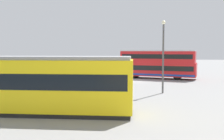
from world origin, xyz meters
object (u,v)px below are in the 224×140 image
at_px(pedestrian_near_railing, 76,77).
at_px(double_decker_bus, 157,64).
at_px(street_lamp, 163,51).
at_px(tram_yellow, 25,84).
at_px(pedestrian_crossing, 118,82).
at_px(info_sign, 56,70).

bearing_deg(pedestrian_near_railing, double_decker_bus, -132.25).
distance_m(pedestrian_near_railing, street_lamp, 9.84).
bearing_deg(tram_yellow, street_lamp, -133.52).
bearing_deg(street_lamp, pedestrian_near_railing, -18.98).
distance_m(tram_yellow, street_lamp, 12.46).
xyz_separation_m(tram_yellow, pedestrian_crossing, (-4.52, -8.60, -0.88)).
xyz_separation_m(tram_yellow, street_lamp, (-8.47, -8.92, 1.98)).
xyz_separation_m(pedestrian_near_railing, pedestrian_crossing, (-4.97, 3.39, -0.08)).
distance_m(pedestrian_crossing, street_lamp, 4.89).
xyz_separation_m(double_decker_bus, street_lamp, (-0.36, 12.50, 1.82)).
distance_m(tram_yellow, info_sign, 13.12).
distance_m(double_decker_bus, tram_yellow, 22.91).
relative_size(double_decker_bus, street_lamp, 1.63).
relative_size(tram_yellow, pedestrian_crossing, 8.31).
relative_size(pedestrian_crossing, info_sign, 0.67).
bearing_deg(pedestrian_near_railing, pedestrian_crossing, 145.65).
bearing_deg(info_sign, double_decker_bus, -141.99).
xyz_separation_m(double_decker_bus, pedestrian_crossing, (3.60, 12.83, -1.03)).
xyz_separation_m(info_sign, street_lamp, (-11.40, 3.87, 2.08)).
bearing_deg(pedestrian_crossing, pedestrian_near_railing, -34.35).
relative_size(pedestrian_near_railing, street_lamp, 0.27).
xyz_separation_m(double_decker_bus, tram_yellow, (8.12, 21.42, -0.15)).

